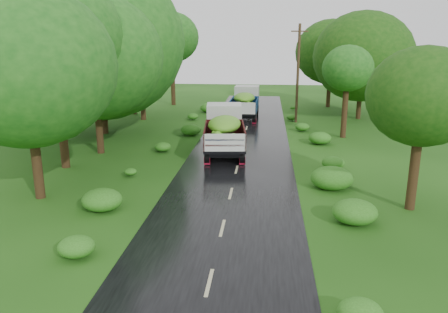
# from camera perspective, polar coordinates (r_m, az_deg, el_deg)

# --- Properties ---
(ground) EXTENTS (120.00, 120.00, 0.00)m
(ground) POSITION_cam_1_polar(r_m,az_deg,el_deg) (13.94, -1.94, -16.18)
(ground) COLOR #163E0D
(ground) RESTS_ON ground
(road) EXTENTS (6.50, 80.00, 0.02)m
(road) POSITION_cam_1_polar(r_m,az_deg,el_deg) (18.37, 0.11, -8.05)
(road) COLOR black
(road) RESTS_ON ground
(road_lines) EXTENTS (0.12, 69.60, 0.00)m
(road_lines) POSITION_cam_1_polar(r_m,az_deg,el_deg) (19.28, 0.40, -6.85)
(road_lines) COLOR #BFB78C
(road_lines) RESTS_ON road
(truck_near) EXTENTS (3.10, 7.06, 2.88)m
(truck_near) POSITION_cam_1_polar(r_m,az_deg,el_deg) (28.42, 0.04, 3.76)
(truck_near) COLOR black
(truck_near) RESTS_ON ground
(truck_far) EXTENTS (2.50, 6.71, 2.80)m
(truck_far) POSITION_cam_1_polar(r_m,az_deg,el_deg) (41.07, 2.82, 7.22)
(truck_far) COLOR black
(truck_far) RESTS_ON ground
(utility_pole) EXTENTS (1.46, 0.48, 8.48)m
(utility_pole) POSITION_cam_1_polar(r_m,az_deg,el_deg) (39.12, 9.62, 10.73)
(utility_pole) COLOR #382616
(utility_pole) RESTS_ON ground
(trees_left) EXTENTS (6.68, 33.65, 9.27)m
(trees_left) POSITION_cam_1_polar(r_m,az_deg,el_deg) (34.11, -14.91, 13.86)
(trees_left) COLOR black
(trees_left) RESTS_ON ground
(trees_right) EXTENTS (6.21, 33.22, 7.62)m
(trees_right) POSITION_cam_1_polar(r_m,az_deg,el_deg) (39.86, 16.52, 12.05)
(trees_right) COLOR black
(trees_right) RESTS_ON ground
(shrubs) EXTENTS (11.90, 44.00, 0.70)m
(shrubs) POSITION_cam_1_polar(r_m,az_deg,el_deg) (26.76, 1.96, 0.21)
(shrubs) COLOR #296317
(shrubs) RESTS_ON ground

